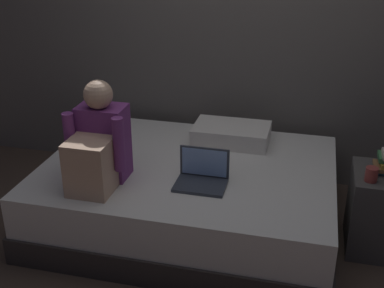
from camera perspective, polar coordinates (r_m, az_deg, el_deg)
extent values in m
plane|color=#47382D|center=(3.39, 1.68, -11.97)|extent=(8.00, 8.00, 0.00)
cube|color=#605B56|center=(3.97, 5.79, 14.69)|extent=(5.60, 0.10, 2.70)
cube|color=#332D2B|center=(3.62, -0.39, -7.61)|extent=(2.00, 1.50, 0.19)
cube|color=silver|center=(3.50, -0.40, -4.38)|extent=(1.96, 1.46, 0.28)
cube|color=#474442|center=(3.50, 20.95, -7.17)|extent=(0.44, 0.44, 0.54)
cube|color=#75337A|center=(3.24, -9.96, 0.26)|extent=(0.30, 0.20, 0.48)
sphere|color=tan|center=(3.10, -10.60, 5.53)|extent=(0.18, 0.18, 0.18)
cube|color=tan|center=(3.09, -11.46, -2.54)|extent=(0.26, 0.24, 0.34)
cylinder|color=#75337A|center=(3.17, -13.68, 0.53)|extent=(0.07, 0.07, 0.34)
cylinder|color=#75337A|center=(3.04, -8.30, -0.05)|extent=(0.07, 0.07, 0.34)
cube|color=#333842|center=(3.15, 0.95, -4.73)|extent=(0.32, 0.22, 0.02)
cube|color=#333842|center=(3.20, 1.43, -2.04)|extent=(0.32, 0.01, 0.20)
cube|color=#8CB2EA|center=(3.20, 1.40, -2.11)|extent=(0.29, 0.00, 0.18)
cube|color=silver|center=(3.77, 4.49, 1.16)|extent=(0.56, 0.36, 0.13)
cylinder|color=#933833|center=(3.23, 19.69, -3.26)|extent=(0.08, 0.08, 0.09)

